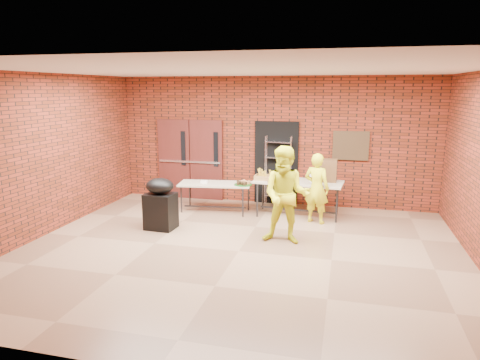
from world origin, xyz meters
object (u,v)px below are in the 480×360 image
coffee_dispenser (328,170)px  covered_grill (160,204)px  volunteer_man (286,195)px  table_left (215,186)px  volunteer_woman (317,188)px  table_right (298,184)px  wire_rack (278,171)px

coffee_dispenser → covered_grill: (-3.33, -1.78, -0.53)m
covered_grill → volunteer_man: (2.65, -0.19, 0.39)m
table_left → coffee_dispenser: (2.61, 0.27, 0.43)m
coffee_dispenser → volunteer_woman: (-0.21, -0.57, -0.30)m
table_right → volunteer_man: bearing=-85.8°
wire_rack → volunteer_man: (0.58, -2.64, 0.05)m
volunteer_woman → volunteer_man: 1.48m
table_right → covered_grill: (-2.68, -1.65, -0.21)m
table_left → table_right: (1.95, 0.15, 0.11)m
table_right → volunteer_woman: (0.45, -0.44, 0.02)m
table_left → table_right: 1.96m
volunteer_man → covered_grill: bearing=177.7°
table_left → volunteer_woman: (2.40, -0.29, 0.14)m
volunteer_woman → volunteer_man: (-0.47, -1.40, 0.15)m
table_left → table_right: table_right is taller
table_right → coffee_dispenser: size_ratio=4.10×
table_left → coffee_dispenser: bearing=-1.7°
table_right → volunteer_man: size_ratio=1.11×
covered_grill → volunteer_woman: (3.12, 1.21, 0.23)m
wire_rack → volunteer_man: size_ratio=0.94×
wire_rack → covered_grill: bearing=-120.3°
covered_grill → volunteer_man: 2.69m
wire_rack → coffee_dispenser: size_ratio=3.47×
volunteer_woman → wire_rack: bearing=-30.0°
table_left → volunteer_man: bearing=-48.9°
table_left → coffee_dispenser: size_ratio=3.52×
wire_rack → table_right: 1.01m
wire_rack → coffee_dispenser: 1.44m
table_right → volunteer_man: volunteer_man is taller
wire_rack → volunteer_woman: 1.63m
table_left → wire_rack: bearing=27.5°
wire_rack → volunteer_man: volunteer_man is taller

